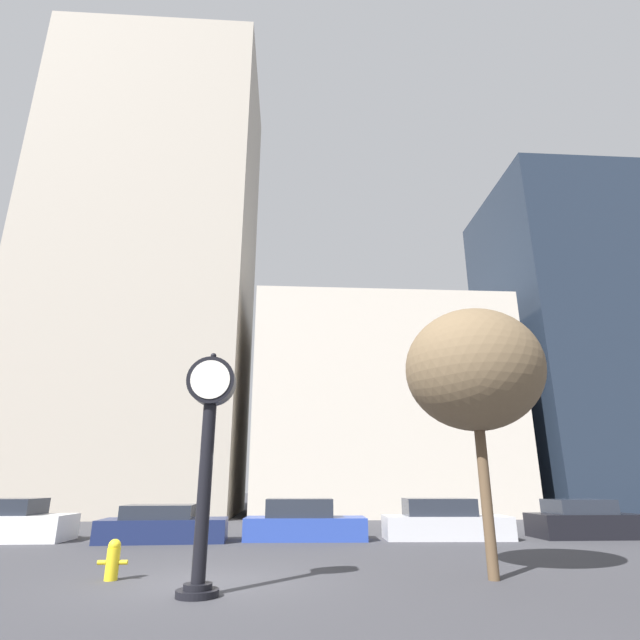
% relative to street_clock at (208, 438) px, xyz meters
% --- Properties ---
extents(ground_plane, '(200.00, 200.00, 0.00)m').
position_rel_street_clock_xyz_m(ground_plane, '(-0.06, 1.27, -2.77)').
color(ground_plane, '#38383D').
extents(building_tall_tower, '(15.00, 12.00, 35.58)m').
position_rel_street_clock_xyz_m(building_tall_tower, '(-9.18, 25.27, 15.02)').
color(building_tall_tower, '#ADA393').
rests_on(building_tall_tower, ground_plane).
extents(building_storefront_row, '(16.79, 12.00, 13.82)m').
position_rel_street_clock_xyz_m(building_storefront_row, '(7.81, 25.27, 4.14)').
color(building_storefront_row, beige).
rests_on(building_storefront_row, ground_plane).
extents(building_glass_modern, '(13.84, 12.00, 24.63)m').
position_rel_street_clock_xyz_m(building_glass_modern, '(24.68, 25.27, 9.55)').
color(building_glass_modern, '#1E2838').
rests_on(building_glass_modern, ground_plane).
extents(street_clock, '(0.95, 0.78, 4.49)m').
position_rel_street_clock_xyz_m(street_clock, '(0.00, 0.00, 0.00)').
color(street_clock, black).
rests_on(street_clock, ground_plane).
extents(car_white, '(4.14, 1.95, 1.42)m').
position_rel_street_clock_xyz_m(car_white, '(-8.26, 9.50, -2.16)').
color(car_white, silver).
rests_on(car_white, ground_plane).
extents(car_navy, '(4.41, 2.14, 1.22)m').
position_rel_street_clock_xyz_m(car_navy, '(-2.74, 9.01, -2.25)').
color(car_navy, '#19234C').
rests_on(car_navy, ground_plane).
extents(car_blue, '(4.41, 1.86, 1.41)m').
position_rel_street_clock_xyz_m(car_blue, '(2.20, 9.31, -2.18)').
color(car_blue, '#28429E').
rests_on(car_blue, ground_plane).
extents(car_silver, '(4.61, 1.97, 1.41)m').
position_rel_street_clock_xyz_m(car_silver, '(7.36, 9.23, -2.18)').
color(car_silver, '#BCBCC1').
rests_on(car_silver, ground_plane).
extents(car_black, '(3.93, 1.92, 1.36)m').
position_rel_street_clock_xyz_m(car_black, '(12.76, 9.38, -2.19)').
color(car_black, black).
rests_on(car_black, ground_plane).
extents(fire_hydrant_near, '(0.62, 0.27, 0.80)m').
position_rel_street_clock_xyz_m(fire_hydrant_near, '(-2.08, 1.73, -2.36)').
color(fire_hydrant_near, yellow).
rests_on(fire_hydrant_near, ground_plane).
extents(bare_tree, '(3.19, 3.19, 5.94)m').
position_rel_street_clock_xyz_m(bare_tree, '(5.94, 1.23, 1.72)').
color(bare_tree, brown).
rests_on(bare_tree, ground_plane).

